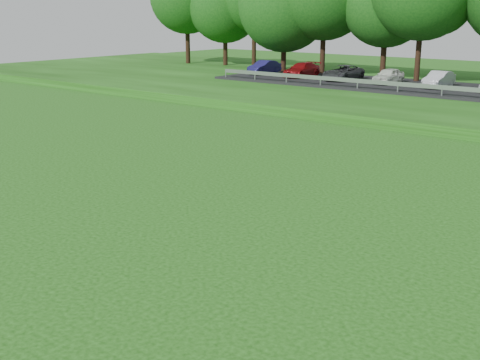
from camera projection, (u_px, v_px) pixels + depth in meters
The scene contains 1 object.
parking_lot at pixel (361, 78), 48.04m from camera, with size 24.00×9.00×1.38m.
Camera 1 is at (-1.59, -11.09, 6.23)m, focal length 45.00 mm.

